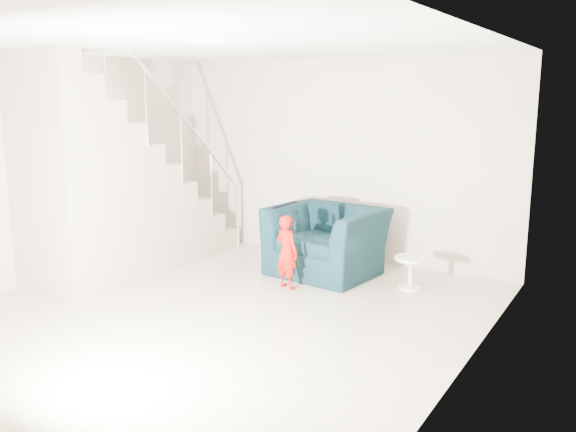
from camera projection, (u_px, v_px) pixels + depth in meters
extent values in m
plane|color=tan|center=(215.00, 316.00, 6.21)|extent=(5.50, 5.50, 0.00)
plane|color=silver|center=(208.00, 42.00, 5.68)|extent=(5.50, 5.50, 0.00)
plane|color=#B0A08F|center=(337.00, 160.00, 8.26)|extent=(5.00, 0.00, 5.00)
plane|color=#B0A08F|center=(44.00, 169.00, 7.21)|extent=(0.00, 5.50, 5.50)
plane|color=#B0A08F|center=(469.00, 209.00, 4.69)|extent=(0.00, 5.50, 5.50)
imported|color=black|center=(326.00, 241.00, 7.62)|extent=(1.41, 1.27, 0.84)
imported|color=#A90C05|center=(287.00, 252.00, 7.03)|extent=(0.36, 0.29, 0.87)
cylinder|color=silver|center=(411.00, 258.00, 7.02)|extent=(0.38, 0.38, 0.04)
cylinder|color=silver|center=(411.00, 274.00, 7.06)|extent=(0.06, 0.06, 0.34)
cylinder|color=silver|center=(410.00, 287.00, 7.09)|extent=(0.27, 0.27, 0.03)
cube|color=#ADA089|center=(205.00, 235.00, 9.17)|extent=(1.00, 0.30, 0.27)
cube|color=#ADA089|center=(192.00, 230.00, 8.89)|extent=(1.00, 0.30, 0.54)
cube|color=#ADA089|center=(178.00, 225.00, 8.62)|extent=(1.00, 0.30, 0.81)
cube|color=#ADA089|center=(163.00, 219.00, 8.34)|extent=(1.00, 0.30, 1.08)
cube|color=#ADA089|center=(147.00, 213.00, 8.06)|extent=(1.00, 0.30, 1.35)
cube|color=#ADA089|center=(130.00, 207.00, 7.78)|extent=(1.00, 0.30, 1.62)
cube|color=#ADA089|center=(112.00, 200.00, 7.50)|extent=(1.00, 0.30, 1.89)
cube|color=#ADA089|center=(92.00, 192.00, 7.22)|extent=(1.00, 0.30, 2.16)
cube|color=#ADA089|center=(70.00, 184.00, 6.94)|extent=(1.00, 0.30, 2.43)
cube|color=#ADA089|center=(47.00, 175.00, 6.67)|extent=(1.00, 0.30, 2.70)
cylinder|color=silver|center=(163.00, 92.00, 7.37)|extent=(0.04, 3.03, 2.73)
cylinder|color=silver|center=(238.00, 213.00, 8.97)|extent=(0.04, 0.04, 1.00)
cube|color=black|center=(326.00, 217.00, 7.87)|extent=(0.43, 0.21, 0.43)
cube|color=black|center=(284.00, 229.00, 7.81)|extent=(0.06, 0.57, 0.64)
cube|color=black|center=(295.00, 226.00, 6.90)|extent=(0.04, 0.05, 0.10)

